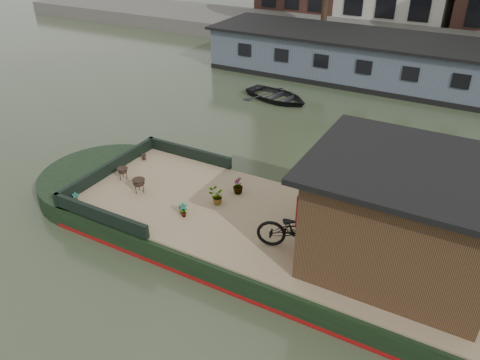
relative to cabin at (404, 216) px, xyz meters
The scene contains 18 objects.
ground 2.88m from the cabin, behind, with size 120.00×120.00×0.00m, color #25301E.
houseboat_hull 3.87m from the cabin, behind, with size 14.01×4.02×0.60m.
houseboat_deck 2.52m from the cabin, behind, with size 11.80×3.80×0.05m, color #8A7755.
bow_bulwark 7.33m from the cabin, behind, with size 3.00×4.00×0.35m.
cabin is the anchor object (origin of this frame).
bicycle 2.18m from the cabin, 164.52° to the right, with size 0.68×1.94×1.02m, color black.
potted_plant_a 5.15m from the cabin, behind, with size 0.21×0.14×0.39m, color brown.
potted_plant_b 2.81m from the cabin, 161.49° to the left, with size 0.20×0.16×0.36m, color maroon.
potted_plant_c 4.68m from the cabin, behind, with size 0.40×0.34×0.44m, color brown.
potted_plant_d 4.54m from the cabin, 168.96° to the left, with size 0.27×0.27×0.47m, color brown.
potted_plant_e 8.02m from the cabin, 168.33° to the right, with size 0.16×0.11×0.30m, color brown.
brazier_front 6.78m from the cabin, behind, with size 0.37×0.37×0.39m, color black, non-canonical shape.
brazier_rear 7.62m from the cabin, behind, with size 0.32×0.32×0.35m, color black, non-canonical shape.
bollard_port 7.95m from the cabin, behind, with size 0.15×0.15×0.17m, color black.
bollard_stbd 5.27m from the cabin, behind, with size 0.16×0.16×0.19m, color black.
dinghy 11.86m from the cabin, 127.44° to the left, with size 2.18×3.05×0.63m, color black.
far_houseboat 14.20m from the cabin, 98.88° to the left, with size 20.40×4.40×2.11m.
quay 20.67m from the cabin, 96.09° to the left, with size 60.00×6.00×0.90m, color #47443F.
Camera 1 is at (3.08, -8.47, 7.30)m, focal length 35.00 mm.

